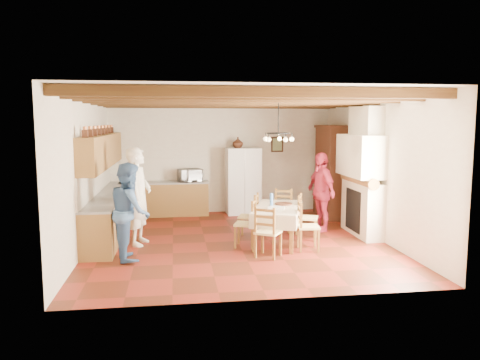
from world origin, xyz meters
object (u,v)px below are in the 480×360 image
(person_woman_blue, at_px, (130,211))
(microwave, at_px, (190,175))
(chair_left_far, at_px, (248,216))
(chair_right_near, at_px, (308,226))
(person_man, at_px, (139,196))
(chair_right_far, at_px, (308,217))
(chair_end_near, at_px, (268,231))
(hutch, at_px, (331,172))
(chair_end_far, at_px, (282,211))
(dining_table, at_px, (277,211))
(person_woman_red, at_px, (321,192))
(refrigerator, at_px, (243,181))
(chair_left_near, at_px, (245,223))

(person_woman_blue, relative_size, microwave, 2.97)
(person_woman_blue, bearing_deg, chair_left_far, -73.82)
(chair_left_far, height_order, chair_right_near, same)
(person_man, relative_size, person_woman_blue, 1.12)
(microwave, bearing_deg, chair_right_near, -77.99)
(chair_right_far, xyz_separation_m, chair_end_near, (-1.09, -1.16, 0.00))
(hutch, bearing_deg, chair_end_near, -124.93)
(hutch, distance_m, chair_end_far, 2.28)
(hutch, height_order, person_woman_blue, hutch)
(chair_end_near, distance_m, microwave, 4.37)
(chair_right_near, bearing_deg, chair_left_far, 49.00)
(dining_table, relative_size, person_man, 0.97)
(chair_right_near, height_order, person_woman_red, person_woman_red)
(refrigerator, height_order, dining_table, refrigerator)
(refrigerator, relative_size, chair_right_far, 1.85)
(chair_end_near, relative_size, chair_end_far, 1.00)
(chair_end_far, relative_size, person_woman_blue, 0.54)
(person_woman_red, bearing_deg, chair_left_far, -88.81)
(person_man, bearing_deg, chair_left_far, -71.73)
(chair_end_far, distance_m, person_woman_red, 0.98)
(chair_right_far, height_order, person_man, person_man)
(refrigerator, relative_size, person_woman_blue, 1.01)
(chair_end_near, bearing_deg, chair_left_far, -51.28)
(hutch, xyz_separation_m, dining_table, (-1.95, -2.40, -0.52))
(chair_end_near, xyz_separation_m, person_woman_blue, (-2.50, 0.23, 0.40))
(chair_left_far, distance_m, microwave, 2.97)
(chair_right_far, distance_m, microwave, 3.85)
(person_man, height_order, microwave, person_man)
(chair_right_far, relative_size, person_woman_red, 0.54)
(person_woman_blue, distance_m, person_woman_red, 4.42)
(refrigerator, height_order, person_woman_red, person_woman_red)
(person_woman_blue, bearing_deg, chair_right_far, -86.65)
(chair_left_near, bearing_deg, person_woman_blue, -57.59)
(chair_right_near, xyz_separation_m, person_man, (-3.27, 0.88, 0.51))
(dining_table, relative_size, person_woman_red, 1.07)
(person_man, height_order, person_woman_blue, person_man)
(person_man, relative_size, person_woman_red, 1.10)
(chair_left_near, relative_size, chair_end_near, 1.00)
(chair_right_near, relative_size, chair_end_near, 1.00)
(chair_right_near, relative_size, chair_right_far, 1.00)
(refrigerator, relative_size, person_woman_red, 0.99)
(refrigerator, height_order, microwave, refrigerator)
(chair_right_far, relative_size, person_woman_blue, 0.54)
(chair_left_near, height_order, chair_left_far, same)
(chair_left_far, bearing_deg, dining_table, 66.02)
(chair_right_near, bearing_deg, dining_table, 44.98)
(hutch, bearing_deg, chair_right_near, -116.12)
(chair_right_far, xyz_separation_m, microwave, (-2.37, 2.98, 0.58))
(chair_right_near, xyz_separation_m, person_woman_blue, (-3.36, -0.11, 0.40))
(chair_end_near, distance_m, person_man, 2.75)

